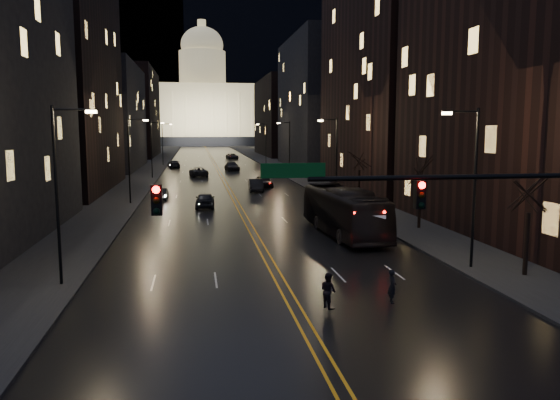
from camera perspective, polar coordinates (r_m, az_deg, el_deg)
name	(u,v)px	position (r m, az deg, el deg)	size (l,w,h in m)	color
ground	(320,354)	(20.06, 4.25, -15.72)	(900.00, 900.00, 0.00)	black
road	(211,158)	(148.21, -7.21, 4.41)	(20.00, 320.00, 0.02)	black
sidewalk_left	(158,158)	(148.47, -12.63, 4.32)	(8.00, 320.00, 0.16)	black
sidewalk_right	(263,157)	(149.26, -1.81, 4.51)	(8.00, 320.00, 0.16)	black
center_line	(211,158)	(148.21, -7.21, 4.42)	(0.62, 320.00, 0.01)	orange
building_left_mid	(56,78)	(74.12, -22.36, 11.68)	(12.00, 30.00, 28.00)	black
building_left_far	(106,117)	(111.23, -17.69, 8.25)	(12.00, 34.00, 20.00)	black
building_left_dist	(133,113)	(158.88, -15.07, 8.75)	(12.00, 40.00, 24.00)	black
building_right_near	(537,73)	(45.75, 25.28, 11.95)	(12.00, 26.00, 24.00)	black
building_right_tall	(395,40)	(73.32, 11.88, 16.07)	(12.00, 30.00, 38.00)	black
building_right_mid	(320,103)	(112.91, 4.15, 10.09)	(12.00, 34.00, 26.00)	black
building_right_dist	(282,117)	(159.97, 0.25, 8.63)	(12.00, 40.00, 22.00)	black
mountain_ridge	(256,48)	(404.44, -2.56, 15.63)	(520.00, 60.00, 130.00)	black
capitol	(203,109)	(268.13, -8.03, 9.43)	(90.00, 50.00, 58.50)	black
traffic_signal	(483,207)	(20.79, 20.46, -0.71)	(17.29, 0.45, 7.00)	black
streetlamp_right_near	(472,180)	(31.86, 19.41, 2.01)	(2.13, 0.25, 9.00)	black
streetlamp_left_near	(60,186)	(28.84, -21.98, 1.36)	(2.13, 0.25, 9.00)	black
streetlamp_right_mid	(335,154)	(59.93, 5.74, 4.79)	(2.13, 0.25, 9.00)	black
streetlamp_left_mid	(131,156)	(58.38, -15.34, 4.48)	(2.13, 0.25, 9.00)	black
streetlamp_right_far	(288,146)	(89.26, 0.88, 5.71)	(2.13, 0.25, 9.00)	black
streetlamp_left_far	(153,146)	(88.23, -13.17, 5.49)	(2.13, 0.25, 9.00)	black
streetlamp_right_dist	(265,141)	(118.93, -1.57, 6.16)	(2.13, 0.25, 9.00)	black
streetlamp_left_dist	(163,142)	(118.16, -12.09, 5.99)	(2.13, 0.25, 9.00)	black
tree_right_near	(529,193)	(31.33, 24.62, 0.64)	(2.40, 2.40, 6.65)	black
tree_right_mid	(421,172)	(43.63, 14.48, 2.84)	(2.40, 2.40, 6.65)	black
tree_right_far	(359,160)	(58.63, 8.30, 4.14)	(2.40, 2.40, 6.65)	black
bus	(344,212)	(40.81, 6.68, -1.21)	(2.94, 12.57, 3.50)	black
oncoming_car_a	(205,200)	(54.85, -7.85, -0.01)	(1.86, 4.62, 1.57)	black
oncoming_car_b	(161,194)	(61.69, -12.36, 0.61)	(1.43, 4.09, 1.35)	black
oncoming_car_c	(198,172)	(90.41, -8.51, 2.92)	(2.60, 5.63, 1.56)	black
oncoming_car_d	(174,164)	(111.52, -11.03, 3.71)	(2.13, 5.25, 1.52)	black
receding_car_a	(256,185)	(68.38, -2.53, 1.54)	(1.67, 4.80, 1.58)	black
receding_car_b	(264,181)	(73.31, -1.71, 1.96)	(1.90, 4.71, 1.61)	black
receding_car_c	(232,166)	(102.14, -5.04, 3.51)	(2.27, 5.59, 1.62)	black
receding_car_d	(232,156)	(140.18, -5.02, 4.58)	(2.55, 5.54, 1.54)	black
pedestrian_a	(392,286)	(25.56, 11.65, -8.83)	(0.57, 0.37, 1.56)	black
pedestrian_b	(328,290)	(24.47, 5.07, -9.39)	(0.78, 0.43, 1.60)	black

